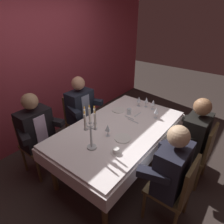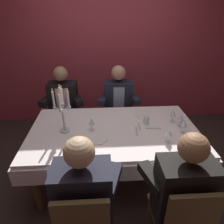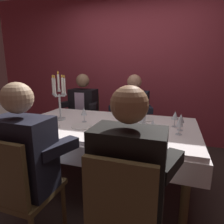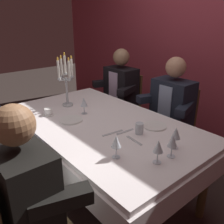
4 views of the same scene
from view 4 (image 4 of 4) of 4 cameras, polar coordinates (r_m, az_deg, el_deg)
The scene contains 19 objects.
ground_plane at distance 2.57m, azimuth -2.39°, elevation -17.45°, with size 12.00×12.00×0.00m, color #342A26.
back_wall at distance 3.29m, azimuth 21.66°, elevation 15.52°, with size 6.00×0.12×2.70m, color #9D3543.
dining_table at distance 2.23m, azimuth -2.64°, elevation -5.02°, with size 1.94×1.14×0.74m.
candelabra at distance 2.53m, azimuth -10.74°, elevation 7.06°, with size 0.19×0.19×0.55m.
dinner_plate_0 at distance 2.22m, azimuth -9.61°, elevation -1.86°, with size 0.21×0.21×0.01m, color white.
dinner_plate_1 at distance 2.11m, azimuth 10.01°, elevation -3.25°, with size 0.20×0.20×0.01m, color white.
wine_glass_0 at distance 2.33m, azimuth -6.63°, elevation 2.24°, with size 0.07×0.07×0.16m.
wine_glass_1 at distance 1.60m, azimuth 0.99°, elevation -7.10°, with size 0.07×0.07×0.16m.
wine_glass_2 at distance 1.76m, azimuth 14.79°, elevation -4.93°, with size 0.07×0.07×0.16m.
wine_glass_3 at distance 1.66m, azimuth 14.04°, elevation -6.74°, with size 0.07×0.07×0.16m.
wine_glass_4 at distance 1.57m, azimuth 10.81°, elevation -8.08°, with size 0.07×0.07×0.16m.
water_tumbler_0 at distance 1.95m, azimuth 6.45°, elevation -3.86°, with size 0.06×0.06×0.09m, color silver.
coffee_cup_0 at distance 2.39m, azimuth -14.71°, elevation -0.01°, with size 0.13×0.12×0.06m.
knife_0 at distance 1.97m, azimuth 0.18°, elevation -4.95°, with size 0.19×0.02×0.01m, color #B7B7BC.
fork_1 at distance 1.86m, azimuth 5.24°, elevation -6.67°, with size 0.17×0.02×0.01m, color #B7B7BC.
spoon_2 at distance 1.99m, azimuth 3.13°, elevation -4.62°, with size 0.17×0.02×0.01m, color #B7B7BC.
seated_diner_0 at distance 3.23m, azimuth 2.18°, elevation 5.76°, with size 0.63×0.48×1.24m.
seated_diner_2 at distance 2.70m, azimuth 14.05°, elevation 1.86°, with size 0.63×0.48×1.24m.
seated_diner_3 at distance 1.47m, azimuth -19.98°, elevation -17.23°, with size 0.63×0.48×1.24m.
Camera 4 is at (1.59, -1.20, 1.63)m, focal length 38.89 mm.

